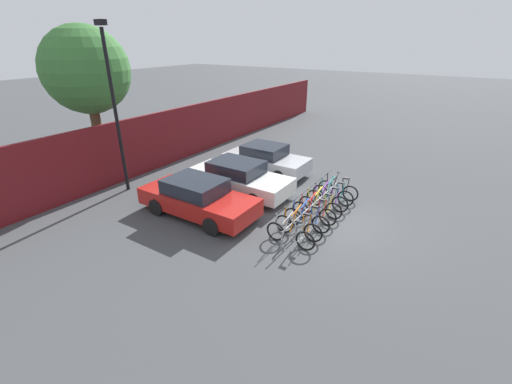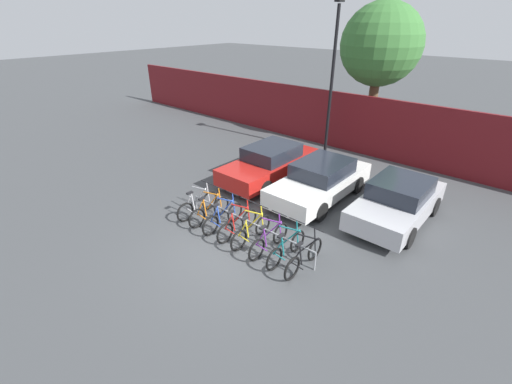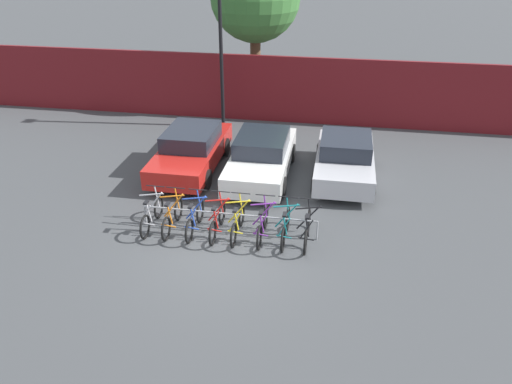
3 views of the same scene
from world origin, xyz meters
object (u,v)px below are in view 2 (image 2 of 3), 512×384
object	(u,v)px
car_silver	(397,201)
lamp_post	(333,73)
bicycle_yellow	(251,231)
tree_behind_hoarding	(381,45)
bicycle_teal	(286,248)
bicycle_purple	(269,240)
car_red	(270,163)
bicycle_silver	(198,205)
bicycle_red	(238,224)
bike_rack	(248,222)
bicycle_black	(304,257)
bicycle_orange	(209,211)
bicycle_blue	(223,217)
car_white	(320,180)

from	to	relation	value
car_silver	lamp_post	size ratio (longest dim) A/B	0.61
bicycle_yellow	tree_behind_hoarding	xyz separation A→B (m)	(-1.41, 10.77, 4.32)
bicycle_teal	bicycle_purple	bearing A→B (deg)	-178.94
bicycle_teal	car_red	size ratio (longest dim) A/B	0.38
bicycle_silver	lamp_post	xyz separation A→B (m)	(0.11, 7.97, 3.30)
bicycle_red	bike_rack	bearing A→B (deg)	25.87
bicycle_red	bicycle_black	bearing A→B (deg)	-2.15
bicycle_red	car_red	distance (m)	4.24
bicycle_orange	bicycle_teal	distance (m)	3.06
tree_behind_hoarding	lamp_post	bearing A→B (deg)	-106.81
bicycle_silver	bicycle_teal	world-z (taller)	same
bike_rack	bicycle_yellow	distance (m)	0.33
bicycle_purple	bicycle_silver	bearing A→B (deg)	178.92
bicycle_teal	car_red	bearing A→B (deg)	134.65
bicycle_orange	bicycle_purple	xyz separation A→B (m)	(2.46, 0.00, 0.00)
bicycle_red	bicycle_purple	xyz separation A→B (m)	(1.21, 0.00, 0.00)
bicycle_silver	bicycle_orange	xyz separation A→B (m)	(0.58, 0.00, 0.00)
bicycle_silver	bicycle_blue	size ratio (longest dim) A/B	1.00
bicycle_yellow	tree_behind_hoarding	bearing A→B (deg)	99.37
bicycle_yellow	bicycle_teal	world-z (taller)	same
bicycle_yellow	car_white	world-z (taller)	car_white
bicycle_blue	bicycle_yellow	xyz separation A→B (m)	(1.17, 0.00, 0.00)
bicycle_teal	bicycle_black	xyz separation A→B (m)	(0.57, 0.00, 0.00)
bicycle_red	car_white	xyz separation A→B (m)	(0.58, 3.70, 0.31)
bike_rack	bicycle_teal	size ratio (longest dim) A/B	2.77
bicycle_silver	car_red	xyz separation A→B (m)	(0.00, 3.81, 0.31)
car_white	bicycle_silver	bearing A→B (deg)	-122.91
bicycle_blue	bicycle_black	xyz separation A→B (m)	(3.00, 0.00, 0.00)
car_white	lamp_post	size ratio (longest dim) A/B	0.68
bicycle_teal	car_silver	distance (m)	4.24
tree_behind_hoarding	bicycle_yellow	bearing A→B (deg)	-82.52
bike_rack	car_white	bearing A→B (deg)	85.21
bike_rack	lamp_post	bearing A→B (deg)	104.28
bike_rack	bicycle_red	world-z (taller)	bicycle_red
bicycle_yellow	bicycle_black	xyz separation A→B (m)	(1.83, 0.00, 0.00)
bicycle_silver	bicycle_purple	distance (m)	3.03
bicycle_red	tree_behind_hoarding	size ratio (longest dim) A/B	0.26
bicycle_silver	bicycle_orange	size ratio (longest dim) A/B	1.00
bicycle_purple	bicycle_black	bearing A→B (deg)	-1.08
bicycle_teal	car_silver	xyz separation A→B (m)	(1.43, 3.98, 0.31)
bike_rack	car_red	distance (m)	4.23
bicycle_blue	lamp_post	bearing A→B (deg)	95.68
bicycle_purple	lamp_post	xyz separation A→B (m)	(-2.92, 7.97, 3.30)
bicycle_blue	bicycle_red	size ratio (longest dim) A/B	1.00
bike_rack	bicycle_yellow	bearing A→B (deg)	-28.96
bicycle_yellow	bicycle_purple	distance (m)	0.66
car_red	car_silver	distance (m)	5.06
tree_behind_hoarding	bicycle_blue	bearing A→B (deg)	-88.69
bicycle_silver	car_white	world-z (taller)	car_white
bicycle_teal	lamp_post	distance (m)	9.32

